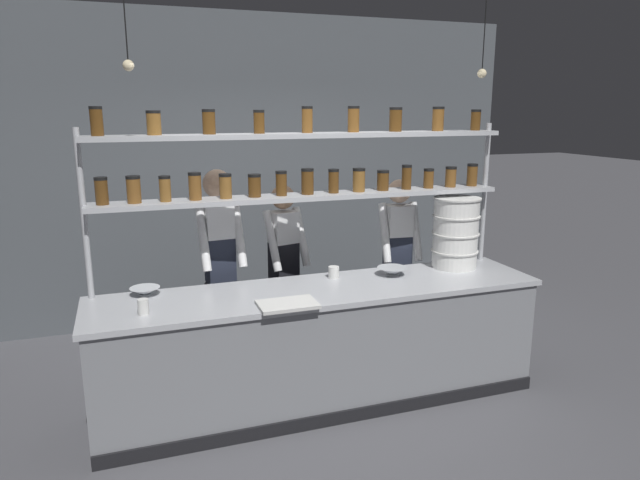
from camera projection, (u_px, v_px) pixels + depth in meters
ground_plane at (322, 400)px, 4.46m from camera, size 40.00×40.00×0.00m
back_wall at (255, 169)px, 6.10m from camera, size 5.79×0.12×3.18m
prep_counter at (322, 346)px, 4.36m from camera, size 3.39×0.76×0.92m
spice_shelf_unit at (307, 171)px, 4.37m from camera, size 3.27×0.28×2.25m
chef_left at (220, 261)px, 4.60m from camera, size 0.38×0.32×1.77m
chef_center at (284, 264)px, 4.94m from camera, size 0.41×0.34×1.60m
chef_right at (397, 256)px, 5.13m from camera, size 0.38×0.30×1.62m
container_stack at (456, 233)px, 4.76m from camera, size 0.39×0.39×0.59m
cutting_board at (288, 304)px, 3.87m from camera, size 0.40×0.26×0.02m
prep_bowl_near_left at (145, 292)px, 4.09m from camera, size 0.21×0.21×0.06m
prep_bowl_center_front at (392, 271)px, 4.58m from camera, size 0.24×0.24×0.07m
serving_cup_front at (143, 307)px, 3.70m from camera, size 0.07×0.07×0.10m
serving_cup_by_board at (334, 272)px, 4.50m from camera, size 0.09×0.09×0.09m
pendant_light_row at (324, 65)px, 3.90m from camera, size 2.62×0.07×0.68m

